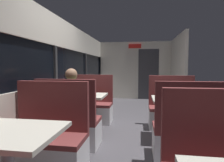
{
  "coord_description": "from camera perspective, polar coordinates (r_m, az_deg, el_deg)",
  "views": [
    {
      "loc": [
        0.23,
        -3.51,
        1.28
      ],
      "look_at": [
        -0.45,
        0.99,
        0.95
      ],
      "focal_mm": 30.27,
      "sensor_mm": 36.0,
      "label": 1
    }
  ],
  "objects": [
    {
      "name": "dining_table_near_window",
      "position": [
        1.92,
        -29.11,
        -15.77
      ],
      "size": [
        0.9,
        0.7,
        0.74
      ],
      "color": "#9E9EA3",
      "rests_on": "ground_plane"
    },
    {
      "name": "bench_rear_aisle_facing_end",
      "position": [
        2.9,
        22.15,
        -15.28
      ],
      "size": [
        0.95,
        0.5,
        1.1
      ],
      "color": "silver",
      "rests_on": "ground_plane"
    },
    {
      "name": "bench_mid_window_facing_end",
      "position": [
        3.21,
        -12.68,
        -13.14
      ],
      "size": [
        0.95,
        0.5,
        1.1
      ],
      "color": "silver",
      "rests_on": "ground_plane"
    },
    {
      "name": "carriage_window_panel_left",
      "position": [
        3.9,
        -17.0,
        1.49
      ],
      "size": [
        0.09,
        8.48,
        2.3
      ],
      "color": "beige",
      "rests_on": "ground_plane"
    },
    {
      "name": "dining_table_rear_aisle",
      "position": [
        3.48,
        19.57,
        -6.65
      ],
      "size": [
        0.9,
        0.7,
        0.74
      ],
      "color": "#9E9EA3",
      "rests_on": "ground_plane"
    },
    {
      "name": "bench_rear_aisle_facing_entry",
      "position": [
        4.22,
        17.64,
        -9.05
      ],
      "size": [
        0.95,
        0.5,
        1.1
      ],
      "color": "silver",
      "rests_on": "ground_plane"
    },
    {
      "name": "carriage_end_bulkhead",
      "position": [
        7.71,
        7.29,
        3.09
      ],
      "size": [
        2.9,
        0.11,
        2.3
      ],
      "color": "beige",
      "rests_on": "ground_plane"
    },
    {
      "name": "dining_table_mid_window",
      "position": [
        3.78,
        -8.91,
        -5.61
      ],
      "size": [
        0.9,
        0.7,
        0.74
      ],
      "color": "#9E9EA3",
      "rests_on": "ground_plane"
    },
    {
      "name": "carriage_aisle_panel_right",
      "position": [
        6.63,
        19.19,
        2.82
      ],
      "size": [
        0.08,
        2.4,
        2.3
      ],
      "primitive_type": "cube",
      "color": "beige",
      "rests_on": "ground_plane"
    },
    {
      "name": "seated_passenger",
      "position": [
        3.22,
        -12.27,
        -9.22
      ],
      "size": [
        0.47,
        0.55,
        1.26
      ],
      "color": "#26262D",
      "rests_on": "ground_plane"
    },
    {
      "name": "ground_plane",
      "position": [
        3.75,
        4.71,
        -15.95
      ],
      "size": [
        3.3,
        9.2,
        0.02
      ],
      "primitive_type": "cube",
      "color": "#423F44"
    },
    {
      "name": "bench_near_window_facing_entry",
      "position": [
        2.58,
        -18.87,
        -17.65
      ],
      "size": [
        0.95,
        0.5,
        1.1
      ],
      "color": "silver",
      "rests_on": "ground_plane"
    },
    {
      "name": "bench_mid_window_facing_entry",
      "position": [
        4.5,
        -6.17,
        -8.04
      ],
      "size": [
        0.95,
        0.5,
        1.1
      ],
      "color": "silver",
      "rests_on": "ground_plane"
    }
  ]
}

